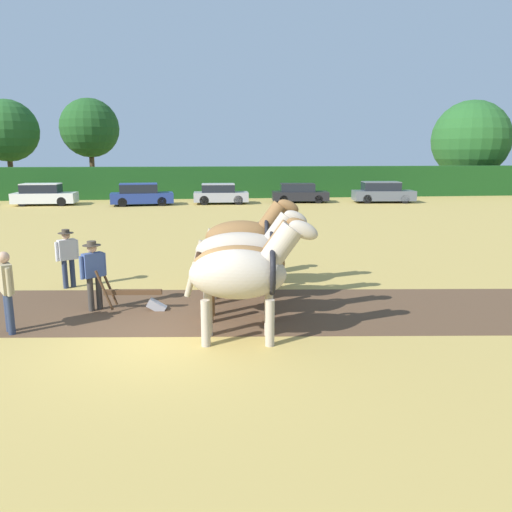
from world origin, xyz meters
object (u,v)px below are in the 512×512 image
at_px(plow, 139,297).
at_px(parked_car_center, 141,195).
at_px(draft_horse_trail_right, 245,237).
at_px(parked_car_right, 299,193).
at_px(tree_left, 7,131).
at_px(farmer_at_plow, 93,270).
at_px(tree_center_left, 90,128).
at_px(parked_car_far_right, 383,193).
at_px(draft_horse_trail_left, 245,250).
at_px(parked_car_center_right, 220,194).
at_px(tree_center, 471,140).
at_px(farmer_beside_team, 261,244).
at_px(parked_car_center_left, 44,195).
at_px(draft_horse_lead_right, 245,263).
at_px(draft_horse_lead_left, 244,273).
at_px(farmer_onlooker_left, 6,286).
at_px(farmer_onlooker_right, 67,254).

height_order(plow, parked_car_center, parked_car_center).
distance_m(draft_horse_trail_right, parked_car_right, 24.56).
xyz_separation_m(tree_left, farmer_at_plow, (13.60, -34.31, -4.54)).
relative_size(tree_center_left, parked_car_far_right, 1.81).
xyz_separation_m(draft_horse_trail_left, parked_car_center_right, (0.51, 24.59, -0.63)).
height_order(tree_center_left, parked_car_far_right, tree_center_left).
distance_m(tree_center, farmer_beside_team, 40.13).
bearing_deg(parked_car_center_left, draft_horse_lead_right, -65.55).
distance_m(tree_center_left, parked_car_center_left, 11.42).
distance_m(draft_horse_lead_left, draft_horse_trail_right, 3.95).
height_order(draft_horse_lead_left, farmer_beside_team, draft_horse_lead_left).
distance_m(draft_horse_lead_left, farmer_onlooker_left, 4.92).
bearing_deg(farmer_at_plow, draft_horse_lead_left, 17.09).
bearing_deg(farmer_onlooker_left, parked_car_center_left, 74.73).
relative_size(plow, farmer_beside_team, 1.00).
distance_m(draft_horse_trail_right, plow, 3.40).
distance_m(farmer_onlooker_left, parked_car_center, 25.84).
bearing_deg(farmer_at_plow, parked_car_center, 146.01).
bearing_deg(tree_center_left, farmer_beside_team, -70.77).
bearing_deg(farmer_at_plow, parked_car_center_left, 160.82).
bearing_deg(parked_car_center_left, draft_horse_trail_right, -62.73).
bearing_deg(parked_car_center_left, draft_horse_lead_left, -66.82).
bearing_deg(parked_car_right, draft_horse_lead_left, -98.37).
xyz_separation_m(farmer_onlooker_left, parked_car_center_left, (-6.95, 26.75, -0.28)).
height_order(tree_center, farmer_at_plow, tree_center).
height_order(draft_horse_lead_left, plow, draft_horse_lead_left).
relative_size(tree_center, draft_horse_trail_right, 3.19).
distance_m(farmer_at_plow, parked_car_right, 27.21).
distance_m(farmer_onlooker_left, parked_car_center_right, 26.81).
height_order(tree_center_left, plow, tree_center_left).
bearing_deg(draft_horse_trail_left, parked_car_right, 81.46).
distance_m(tree_center, farmer_at_plow, 45.22).
distance_m(parked_car_center, parked_car_far_right, 17.80).
relative_size(draft_horse_lead_right, draft_horse_trail_right, 1.03).
distance_m(plow, farmer_onlooker_right, 3.22).
relative_size(tree_center_left, parked_car_right, 1.95).
distance_m(tree_center, draft_horse_trail_left, 42.79).
bearing_deg(parked_car_right, plow, -104.27).
bearing_deg(plow, draft_horse_lead_right, -14.53).
bearing_deg(tree_left, draft_horse_lead_right, -64.22).
bearing_deg(farmer_beside_team, tree_center, 62.02).
distance_m(tree_center_left, draft_horse_trail_left, 37.06).
height_order(parked_car_center_left, parked_car_far_right, parked_car_far_right).
bearing_deg(draft_horse_lead_left, tree_left, 120.75).
distance_m(farmer_onlooker_right, parked_car_far_right, 28.25).
bearing_deg(parked_car_far_right, farmer_beside_team, -113.21).
bearing_deg(tree_center_left, parked_car_right, -30.95).
bearing_deg(farmer_at_plow, parked_car_far_right, 108.77).
bearing_deg(draft_horse_lead_left, parked_car_center_left, 118.92).
xyz_separation_m(tree_center, draft_horse_lead_right, (-25.25, -35.76, -3.62)).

